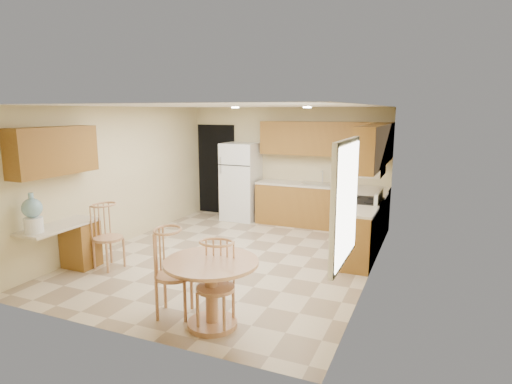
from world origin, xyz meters
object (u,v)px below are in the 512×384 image
at_px(stove, 361,225).
at_px(chair_table_b, 211,280).
at_px(water_crock, 33,215).
at_px(refrigerator, 241,181).
at_px(dining_table, 212,284).
at_px(chair_desk, 103,231).
at_px(chair_table_a, 169,267).

relative_size(stove, chair_table_b, 1.10).
bearing_deg(water_crock, stove, 40.06).
relative_size(refrigerator, water_crock, 3.09).
bearing_deg(water_crock, dining_table, -1.62).
height_order(stove, chair_table_b, stove).
bearing_deg(chair_table_b, water_crock, -10.93).
distance_m(dining_table, chair_desk, 2.55).
relative_size(dining_table, water_crock, 1.91).
bearing_deg(stove, refrigerator, 157.01).
relative_size(refrigerator, stove, 1.58).
bearing_deg(refrigerator, water_crock, -103.08).
bearing_deg(chair_table_a, water_crock, -111.22).
distance_m(chair_desk, water_crock, 1.02).
xyz_separation_m(stove, chair_table_b, (-1.05, -3.47, 0.13)).
xyz_separation_m(dining_table, chair_table_b, (0.05, -0.09, 0.09)).
height_order(refrigerator, water_crock, refrigerator).
bearing_deg(water_crock, chair_desk, 61.35).
bearing_deg(chair_desk, dining_table, 79.46).
bearing_deg(dining_table, stove, 72.03).
bearing_deg(dining_table, chair_table_a, -177.03).
bearing_deg(refrigerator, stove, -22.99).
distance_m(refrigerator, chair_table_a, 4.79).
xyz_separation_m(chair_table_a, chair_desk, (-1.83, 0.93, -0.03)).
height_order(refrigerator, chair_table_a, refrigerator).
distance_m(stove, chair_table_b, 3.63).
xyz_separation_m(stove, dining_table, (-1.10, -3.38, 0.05)).
relative_size(stove, chair_table_a, 1.03).
height_order(refrigerator, dining_table, refrigerator).
bearing_deg(chair_table_a, refrigerator, 176.38).
xyz_separation_m(dining_table, chair_desk, (-2.38, 0.90, 0.10)).
distance_m(dining_table, water_crock, 2.87).
relative_size(stove, chair_desk, 1.08).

